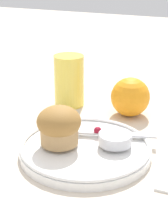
{
  "coord_description": "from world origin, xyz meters",
  "views": [
    {
      "loc": [
        0.22,
        -0.51,
        0.32
      ],
      "look_at": [
        -0.02,
        0.06,
        0.06
      ],
      "focal_mm": 60.0,
      "sensor_mm": 36.0,
      "label": 1
    }
  ],
  "objects_px": {
    "butter_knife": "(104,133)",
    "orange_fruit": "(130,97)",
    "juice_glass": "(69,81)",
    "muffin": "(59,126)"
  },
  "relations": [
    {
      "from": "butter_knife",
      "to": "orange_fruit",
      "type": "bearing_deg",
      "value": 72.15
    },
    {
      "from": "juice_glass",
      "to": "butter_knife",
      "type": "bearing_deg",
      "value": -47.09
    },
    {
      "from": "butter_knife",
      "to": "juice_glass",
      "type": "bearing_deg",
      "value": 117.42
    },
    {
      "from": "muffin",
      "to": "juice_glass",
      "type": "height_order",
      "value": "juice_glass"
    },
    {
      "from": "juice_glass",
      "to": "orange_fruit",
      "type": "bearing_deg",
      "value": -1.47
    },
    {
      "from": "muffin",
      "to": "orange_fruit",
      "type": "height_order",
      "value": "muffin"
    },
    {
      "from": "juice_glass",
      "to": "muffin",
      "type": "bearing_deg",
      "value": -69.49
    },
    {
      "from": "muffin",
      "to": "orange_fruit",
      "type": "bearing_deg",
      "value": 72.42
    },
    {
      "from": "muffin",
      "to": "butter_knife",
      "type": "bearing_deg",
      "value": 46.01
    },
    {
      "from": "butter_knife",
      "to": "juice_glass",
      "type": "xyz_separation_m",
      "value": [
        -0.14,
        0.15,
        0.04
      ]
    }
  ]
}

